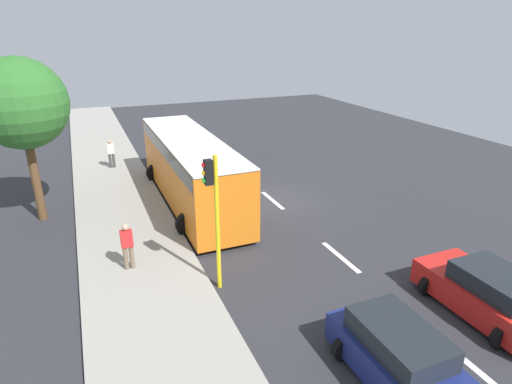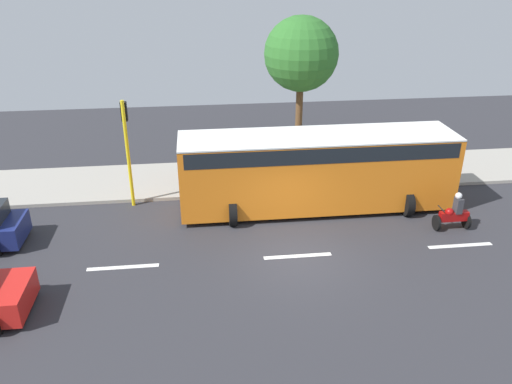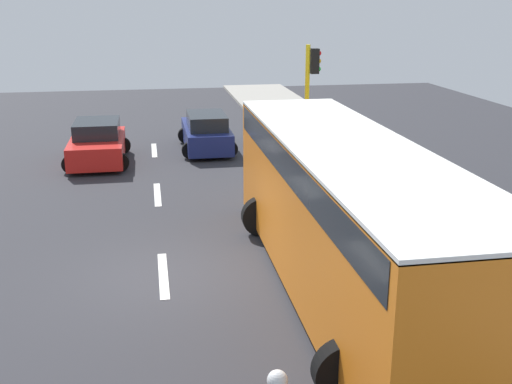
% 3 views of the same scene
% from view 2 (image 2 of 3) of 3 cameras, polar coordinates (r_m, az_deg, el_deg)
% --- Properties ---
extents(ground_plane, '(40.00, 60.00, 0.10)m').
position_cam_2_polar(ground_plane, '(18.09, 4.67, -7.30)').
color(ground_plane, '#2D2D33').
extents(sidewalk, '(4.00, 60.00, 0.15)m').
position_cam_2_polar(sidewalk, '(24.14, 1.51, 1.84)').
color(sidewalk, '#9E998E').
rests_on(sidewalk, ground).
extents(lane_stripe_north, '(0.20, 2.40, 0.01)m').
position_cam_2_polar(lane_stripe_north, '(20.03, 21.85, -5.58)').
color(lane_stripe_north, white).
rests_on(lane_stripe_north, ground).
extents(lane_stripe_mid, '(0.20, 2.40, 0.01)m').
position_cam_2_polar(lane_stripe_mid, '(18.06, 4.68, -7.15)').
color(lane_stripe_mid, white).
rests_on(lane_stripe_mid, ground).
extents(lane_stripe_south, '(0.20, 2.40, 0.01)m').
position_cam_2_polar(lane_stripe_south, '(17.98, -14.64, -8.15)').
color(lane_stripe_south, white).
rests_on(lane_stripe_south, ground).
extents(city_bus, '(3.20, 11.00, 3.16)m').
position_cam_2_polar(city_bus, '(20.70, 6.84, 2.89)').
color(city_bus, orange).
rests_on(city_bus, ground).
extents(motorcycle, '(0.60, 1.30, 1.53)m').
position_cam_2_polar(motorcycle, '(20.80, 21.23, -2.29)').
color(motorcycle, black).
rests_on(motorcycle, ground).
extents(pedestrian_near_signal, '(0.40, 0.24, 1.69)m').
position_cam_2_polar(pedestrian_near_signal, '(25.94, 19.65, 4.37)').
color(pedestrian_near_signal, '#3F3F3F').
rests_on(pedestrian_near_signal, sidewalk).
extents(pedestrian_by_tree, '(0.40, 0.24, 1.69)m').
position_cam_2_polar(pedestrian_by_tree, '(23.87, -8.20, 3.86)').
color(pedestrian_by_tree, '#72604C').
rests_on(pedestrian_by_tree, sidewalk).
extents(traffic_light_corner, '(0.49, 0.24, 4.50)m').
position_cam_2_polar(traffic_light_corner, '(21.07, -14.27, 5.84)').
color(traffic_light_corner, yellow).
rests_on(traffic_light_corner, ground).
extents(street_tree_north, '(3.70, 3.70, 6.96)m').
position_cam_2_polar(street_tree_north, '(26.19, 5.07, 15.06)').
color(street_tree_north, brown).
rests_on(street_tree_north, ground).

